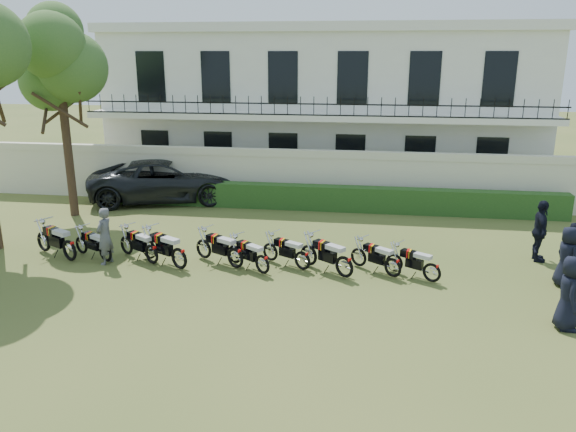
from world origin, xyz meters
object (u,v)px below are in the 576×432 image
(motorcycle_0, at_px, (69,245))
(motorcycle_5, at_px, (262,260))
(motorcycle_7, at_px, (344,262))
(motorcycle_8, at_px, (393,263))
(motorcycle_2, at_px, (151,250))
(inspector, at_px, (105,236))
(motorcycle_6, at_px, (302,256))
(motorcycle_1, at_px, (105,248))
(officer_3, at_px, (567,257))
(suv, at_px, (166,180))
(tree_west_near, at_px, (59,60))
(motorcycle_4, at_px, (235,253))
(officer_5, at_px, (540,231))
(motorcycle_3, at_px, (179,253))
(officer_4, at_px, (574,251))
(motorcycle_9, at_px, (432,268))
(officer_0, at_px, (570,293))

(motorcycle_0, bearing_deg, motorcycle_5, -63.84)
(motorcycle_0, height_order, motorcycle_7, motorcycle_0)
(motorcycle_5, bearing_deg, motorcycle_8, -49.52)
(motorcycle_2, bearing_deg, inspector, 126.40)
(motorcycle_5, height_order, motorcycle_6, motorcycle_5)
(motorcycle_1, distance_m, motorcycle_6, 6.00)
(motorcycle_6, distance_m, officer_3, 7.22)
(suv, bearing_deg, inspector, 169.74)
(motorcycle_0, bearing_deg, tree_west_near, 54.57)
(motorcycle_4, bearing_deg, inspector, 121.14)
(motorcycle_6, xyz_separation_m, officer_5, (7.01, 1.86, 0.51))
(officer_3, bearing_deg, motorcycle_5, 77.24)
(officer_5, bearing_deg, motorcycle_6, 108.65)
(motorcycle_0, height_order, motorcycle_2, motorcycle_0)
(motorcycle_7, relative_size, motorcycle_8, 1.12)
(motorcycle_8, distance_m, officer_3, 4.63)
(tree_west_near, relative_size, motorcycle_8, 5.32)
(motorcycle_7, xyz_separation_m, motorcycle_8, (1.35, 0.24, -0.05))
(motorcycle_1, xyz_separation_m, suv, (-0.77, 7.38, 0.44))
(motorcycle_6, relative_size, inspector, 0.92)
(motorcycle_3, bearing_deg, officer_4, -55.32)
(motorcycle_0, xyz_separation_m, officer_5, (14.12, 2.18, 0.43))
(motorcycle_4, height_order, suv, suv)
(motorcycle_7, height_order, motorcycle_9, motorcycle_7)
(officer_3, bearing_deg, motorcycle_0, 75.41)
(suv, height_order, officer_5, officer_5)
(motorcycle_4, bearing_deg, officer_0, -77.61)
(motorcycle_9, bearing_deg, officer_4, -45.48)
(motorcycle_8, xyz_separation_m, motorcycle_9, (1.06, -0.20, -0.01))
(officer_0, height_order, officer_3, officer_0)
(motorcycle_5, bearing_deg, motorcycle_6, -30.35)
(motorcycle_1, height_order, inspector, inspector)
(motorcycle_9, bearing_deg, officer_0, -97.38)
(inspector, bearing_deg, motorcycle_6, 103.82)
(motorcycle_6, distance_m, motorcycle_9, 3.67)
(motorcycle_3, height_order, officer_3, officer_3)
(motorcycle_5, height_order, motorcycle_9, motorcycle_5)
(inspector, bearing_deg, officer_0, 90.06)
(motorcycle_5, distance_m, motorcycle_7, 2.34)
(motorcycle_5, height_order, inspector, inspector)
(officer_4, bearing_deg, motorcycle_8, 117.39)
(suv, height_order, officer_4, suv)
(motorcycle_5, xyz_separation_m, officer_5, (8.11, 2.34, 0.50))
(motorcycle_9, height_order, officer_5, officer_5)
(motorcycle_0, distance_m, officer_5, 14.29)
(tree_west_near, height_order, motorcycle_5, tree_west_near)
(motorcycle_2, bearing_deg, officer_5, -48.24)
(motorcycle_2, bearing_deg, officer_4, -55.00)
(motorcycle_1, distance_m, motorcycle_5, 4.91)
(motorcycle_4, distance_m, motorcycle_8, 4.56)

